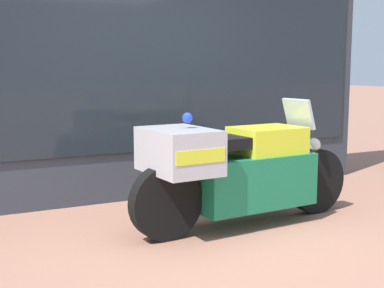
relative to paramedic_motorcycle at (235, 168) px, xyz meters
The scene contains 4 objects.
ground_plane 0.80m from the paramedic_motorcycle, 133.99° to the right, with size 60.00×60.00×0.00m, color #9E6B56.
shop_building 2.20m from the paramedic_motorcycle, 115.82° to the left, with size 6.10×0.55×3.76m.
window_display 1.62m from the paramedic_motorcycle, 93.74° to the left, with size 4.90×0.30×1.81m.
paramedic_motorcycle is the anchor object (origin of this frame).
Camera 1 is at (-2.13, -3.71, 1.48)m, focal length 50.00 mm.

